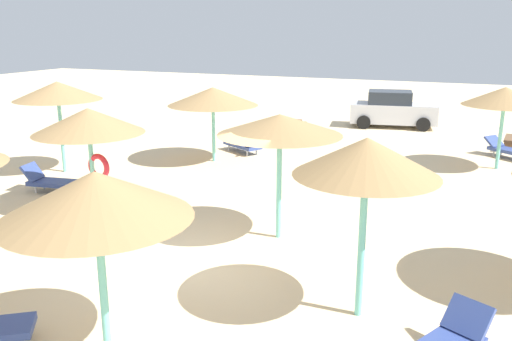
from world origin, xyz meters
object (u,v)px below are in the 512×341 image
(parasol_9, at_px, (88,122))
(lounger_5, at_px, (53,181))
(parasol_3, at_px, (213,96))
(lounger_3, at_px, (245,145))
(parasol_5, at_px, (58,91))
(bench_1, at_px, (292,125))
(parked_car, at_px, (393,110))
(parasol_2, at_px, (96,196))
(parasol_4, at_px, (366,158))
(bench_0, at_px, (510,141))
(parasol_1, at_px, (505,96))
(parasol_8, at_px, (280,125))
(bench_2, at_px, (296,127))
(lounger_1, at_px, (509,150))

(parasol_9, height_order, lounger_5, parasol_9)
(parasol_3, height_order, lounger_3, parasol_3)
(parasol_5, xyz_separation_m, bench_1, (4.69, 9.51, -2.34))
(bench_1, bearing_deg, lounger_5, -106.44)
(lounger_3, relative_size, bench_1, 1.28)
(lounger_3, distance_m, parked_car, 8.91)
(parasol_2, distance_m, parasol_4, 4.08)
(parasol_3, relative_size, bench_0, 2.08)
(parasol_1, xyz_separation_m, parasol_8, (-4.67, -8.68, 0.16))
(parasol_1, relative_size, parasol_2, 0.99)
(parasol_9, relative_size, bench_2, 1.89)
(lounger_3, distance_m, lounger_5, 7.44)
(bench_1, height_order, bench_2, same)
(parasol_4, relative_size, bench_2, 2.00)
(bench_0, distance_m, parked_car, 6.02)
(lounger_3, xyz_separation_m, bench_0, (9.37, 4.62, 0.03))
(parasol_9, xyz_separation_m, bench_2, (1.75, 11.58, -1.98))
(parked_car, bearing_deg, parasol_5, -124.42)
(parasol_2, xyz_separation_m, lounger_1, (5.79, 15.75, -2.15))
(parasol_1, relative_size, lounger_1, 1.47)
(parasol_4, xyz_separation_m, parasol_8, (-2.45, 2.69, -0.11))
(bench_1, bearing_deg, parasol_4, -66.72)
(parasol_8, bearing_deg, parasol_5, 163.10)
(parasol_1, height_order, parasol_5, parasol_5)
(lounger_3, xyz_separation_m, parked_car, (4.27, 7.80, 0.50))
(lounger_1, height_order, bench_1, lounger_1)
(parasol_8, distance_m, bench_0, 13.34)
(parasol_2, bearing_deg, parasol_3, 109.69)
(parasol_2, bearing_deg, parasol_4, 39.06)
(lounger_5, xyz_separation_m, parked_car, (7.36, 14.57, 0.50))
(parasol_5, distance_m, parasol_8, 9.00)
(parasol_1, xyz_separation_m, bench_0, (0.48, 3.41, -2.11))
(parasol_4, relative_size, lounger_5, 1.58)
(bench_0, bearing_deg, parasol_4, -100.37)
(parasol_2, distance_m, parasol_5, 11.16)
(parasol_2, relative_size, parasol_3, 0.89)
(parasol_1, height_order, parasol_4, parasol_4)
(bench_0, height_order, parked_car, parked_car)
(bench_0, bearing_deg, parked_car, 148.00)
(lounger_1, bearing_deg, bench_0, 87.39)
(parasol_4, height_order, parked_car, parasol_4)
(bench_0, height_order, bench_2, same)
(lounger_5, bearing_deg, lounger_3, 65.52)
(parasol_1, distance_m, bench_1, 9.50)
(parasol_4, distance_m, bench_2, 15.73)
(parasol_9, bearing_deg, parasol_5, 142.58)
(parasol_2, relative_size, parasol_5, 0.94)
(parasol_3, height_order, lounger_5, parasol_3)
(parasol_9, bearing_deg, parasol_3, 84.02)
(bench_0, xyz_separation_m, parked_car, (-5.09, 3.18, 0.48))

